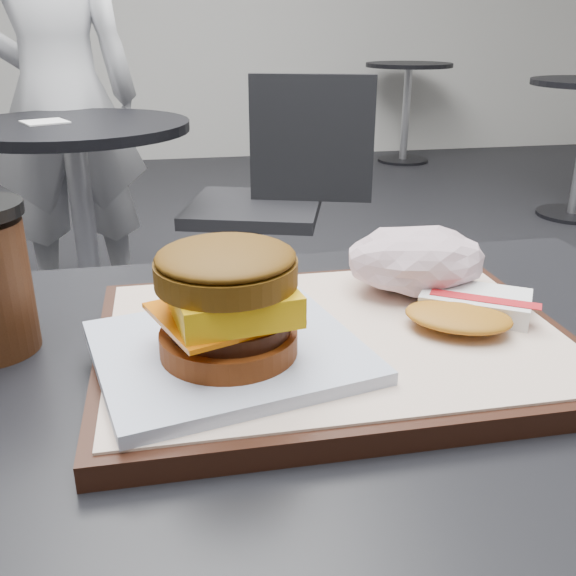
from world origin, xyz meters
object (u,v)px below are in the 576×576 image
Objects in this scene: hash_brown at (468,309)px; crumpled_wrapper at (417,260)px; neighbor_chair at (275,193)px; neighbor_table at (80,188)px; patron at (59,97)px; breakfast_sandwich at (228,313)px; serving_tray at (334,342)px.

crumpled_wrapper reaches higher than hash_brown.
crumpled_wrapper is at bearing 103.98° from hash_brown.
neighbor_chair reaches higher than crumpled_wrapper.
neighbor_chair reaches higher than neighbor_table.
neighbor_chair is at bearing 139.15° from patron.
neighbor_table is 0.85× the size of neighbor_chair.
hash_brown is at bearing -72.35° from neighbor_table.
breakfast_sandwich reaches higher than crumpled_wrapper.
hash_brown is 0.08m from crumpled_wrapper.
patron is (-0.48, 2.02, 0.00)m from serving_tray.
patron is (-0.57, 1.94, -0.04)m from crumpled_wrapper.
hash_brown is at bearing 9.64° from breakfast_sandwich.
neighbor_table is at bearing 100.54° from breakfast_sandwich.
breakfast_sandwich is at bearing -170.36° from hash_brown.
patron reaches higher than hash_brown.
neighbor_chair is at bearing 85.34° from crumpled_wrapper.
neighbor_chair is (0.61, -0.02, -0.04)m from neighbor_table.
breakfast_sandwich reaches higher than serving_tray.
patron is at bearing 101.44° from neighbor_table.
patron is at bearing 106.39° from hash_brown.
neighbor_table is at bearing 107.65° from hash_brown.
hash_brown is 1.61m from neighbor_chair.
patron reaches higher than crumpled_wrapper.
neighbor_chair is 0.87m from patron.
breakfast_sandwich is 1.68m from neighbor_table.
patron reaches higher than breakfast_sandwich.
breakfast_sandwich reaches higher than neighbor_chair.
hash_brown is 0.18× the size of neighbor_table.
crumpled_wrapper reaches higher than serving_tray.
neighbor_chair is at bearing -1.76° from neighbor_table.
crumpled_wrapper is at bearing 30.11° from breakfast_sandwich.
breakfast_sandwich is 2.09m from patron.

